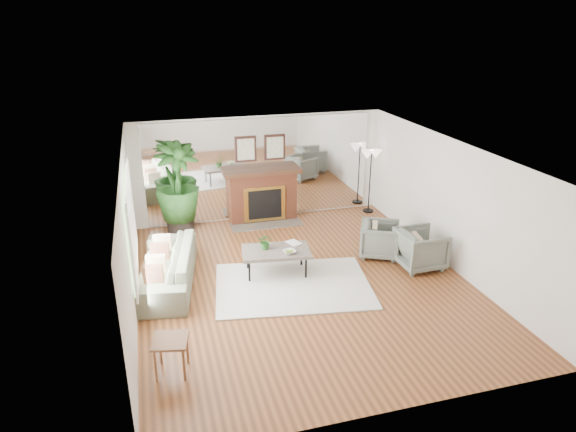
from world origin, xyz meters
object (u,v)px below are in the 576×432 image
object	(u,v)px
sofa	(166,267)
floor_lamp	(371,160)
armchair_front	(421,249)
side_table	(171,345)
potted_ficus	(177,185)
armchair_back	(380,239)
coffee_table	(276,252)
fireplace	(263,194)

from	to	relation	value
sofa	floor_lamp	bearing A→B (deg)	125.47
armchair_front	side_table	bearing A→B (deg)	110.44
armchair_front	potted_ficus	xyz separation A→B (m)	(-4.40, 3.10, 0.72)
floor_lamp	armchair_back	bearing A→B (deg)	-109.03
sofa	floor_lamp	world-z (taller)	floor_lamp
armchair_front	side_table	distance (m)	5.31
coffee_table	floor_lamp	world-z (taller)	floor_lamp
sofa	floor_lamp	size ratio (longest dim) A/B	1.53
sofa	armchair_front	world-z (taller)	armchair_front
potted_ficus	floor_lamp	xyz separation A→B (m)	(4.69, 0.00, 0.25)
sofa	potted_ficus	distance (m)	2.62
armchair_back	armchair_front	bearing A→B (deg)	-115.55
potted_ficus	armchair_front	bearing A→B (deg)	-35.20
coffee_table	floor_lamp	xyz separation A→B (m)	(3.10, 2.64, 0.89)
potted_ficus	side_table	bearing A→B (deg)	-96.02
coffee_table	side_table	xyz separation A→B (m)	(-2.13, -2.43, -0.02)
fireplace	side_table	world-z (taller)	fireplace
sofa	armchair_front	size ratio (longest dim) A/B	2.85
armchair_back	fireplace	bearing A→B (deg)	62.27
armchair_front	side_table	xyz separation A→B (m)	(-4.93, -1.96, 0.06)
sofa	armchair_front	distance (m)	4.90
coffee_table	floor_lamp	distance (m)	4.16
side_table	coffee_table	bearing A→B (deg)	48.80
armchair_back	potted_ficus	world-z (taller)	potted_ficus
floor_lamp	fireplace	bearing A→B (deg)	176.63
floor_lamp	coffee_table	bearing A→B (deg)	-139.61
armchair_back	potted_ficus	bearing A→B (deg)	84.26
coffee_table	sofa	xyz separation A→B (m)	(-2.05, 0.17, -0.11)
armchair_front	floor_lamp	xyz separation A→B (m)	(0.29, 3.10, 0.97)
armchair_back	coffee_table	bearing A→B (deg)	121.89
coffee_table	sofa	distance (m)	2.06
coffee_table	potted_ficus	xyz separation A→B (m)	(-1.59, 2.64, 0.64)
side_table	floor_lamp	bearing A→B (deg)	44.10
armchair_back	armchair_front	xyz separation A→B (m)	(0.54, -0.69, 0.03)
fireplace	floor_lamp	size ratio (longest dim) A/B	1.28
potted_ficus	floor_lamp	bearing A→B (deg)	0.00
fireplace	floor_lamp	bearing A→B (deg)	-3.37
fireplace	armchair_back	distance (m)	3.19
fireplace	potted_ficus	size ratio (longest dim) A/B	0.98
side_table	floor_lamp	size ratio (longest dim) A/B	0.35
fireplace	sofa	xyz separation A→B (m)	(-2.45, -2.62, -0.30)
armchair_front	floor_lamp	distance (m)	3.27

